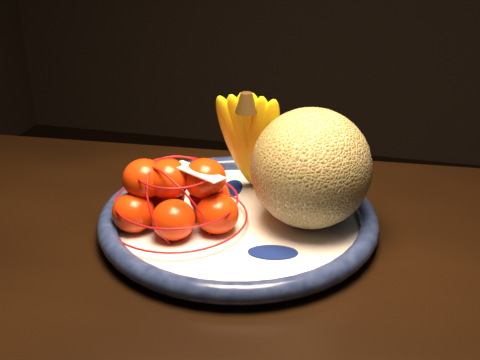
% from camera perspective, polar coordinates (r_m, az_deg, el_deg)
% --- Properties ---
extents(fruit_bowl, '(0.38, 0.38, 0.03)m').
position_cam_1_polar(fruit_bowl, '(0.83, -0.17, -3.71)').
color(fruit_bowl, white).
rests_on(fruit_bowl, dining_table).
extents(cantaloupe, '(0.16, 0.16, 0.16)m').
position_cam_1_polar(cantaloupe, '(0.80, 6.73, 1.12)').
color(cantaloupe, olive).
rests_on(cantaloupe, fruit_bowl).
extents(banana_bunch, '(0.12, 0.11, 0.18)m').
position_cam_1_polar(banana_bunch, '(0.86, 1.03, 4.05)').
color(banana_bunch, yellow).
rests_on(banana_bunch, fruit_bowl).
extents(mandarin_bag, '(0.20, 0.20, 0.12)m').
position_cam_1_polar(mandarin_bag, '(0.81, -5.99, -1.68)').
color(mandarin_bag, '#FE3009').
rests_on(mandarin_bag, fruit_bowl).
extents(price_tag, '(0.08, 0.05, 0.01)m').
position_cam_1_polar(price_tag, '(0.78, -4.03, 0.79)').
color(price_tag, white).
rests_on(price_tag, mandarin_bag).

